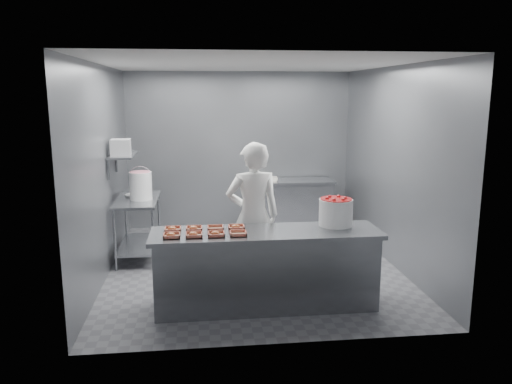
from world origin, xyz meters
TOP-DOWN VIEW (x-y plane):
  - floor at (0.00, 0.00)m, footprint 4.50×4.50m
  - ceiling at (0.00, 0.00)m, footprint 4.50×4.50m
  - wall_back at (0.00, 2.25)m, footprint 4.00×0.04m
  - wall_left at (-2.00, 0.00)m, footprint 0.04×4.50m
  - wall_right at (2.00, 0.00)m, footprint 0.04×4.50m
  - service_counter at (0.00, -1.35)m, footprint 2.60×0.70m
  - prep_table at (-1.65, 0.60)m, footprint 0.60×1.20m
  - back_counter at (0.90, 1.90)m, footprint 1.50×0.60m
  - wall_shelf at (-1.82, 0.60)m, footprint 0.35×0.90m
  - tray_0 at (-1.05, -1.47)m, footprint 0.19×0.18m
  - tray_1 at (-0.81, -1.47)m, footprint 0.19×0.18m
  - tray_2 at (-0.57, -1.47)m, footprint 0.19×0.18m
  - tray_3 at (-0.33, -1.47)m, footprint 0.19×0.18m
  - tray_4 at (-1.05, -1.23)m, footprint 0.19×0.18m
  - tray_5 at (-0.81, -1.23)m, footprint 0.19×0.18m
  - tray_6 at (-0.57, -1.23)m, footprint 0.19×0.18m
  - tray_7 at (-0.33, -1.23)m, footprint 0.19×0.18m
  - worker at (-0.08, -0.75)m, footprint 0.72×0.52m
  - strawberry_tub at (0.84, -1.20)m, footprint 0.39×0.39m
  - glaze_bucket at (-1.58, 0.54)m, footprint 0.34×0.32m
  - bucket_lid at (-1.71, 0.82)m, footprint 0.32×0.32m
  - rag at (-1.54, 1.01)m, footprint 0.14×0.12m
  - appliance at (-1.82, 0.42)m, footprint 0.28×0.32m
  - paper_stack at (0.49, 1.90)m, footprint 0.34×0.28m

SIDE VIEW (x-z plane):
  - floor at x=0.00m, z-range 0.00..0.00m
  - back_counter at x=0.90m, z-range 0.00..0.90m
  - service_counter at x=0.00m, z-range 0.00..0.90m
  - prep_table at x=-1.65m, z-range 0.14..1.04m
  - rag at x=-1.54m, z-range 0.90..0.92m
  - bucket_lid at x=-1.71m, z-range 0.90..0.92m
  - tray_3 at x=-0.33m, z-range 0.90..0.94m
  - tray_6 at x=-0.57m, z-range 0.90..0.94m
  - tray_0 at x=-1.05m, z-range 0.89..0.95m
  - tray_1 at x=-0.81m, z-range 0.89..0.95m
  - tray_2 at x=-0.57m, z-range 0.89..0.95m
  - tray_4 at x=-1.05m, z-range 0.89..0.95m
  - tray_5 at x=-0.81m, z-range 0.89..0.95m
  - tray_7 at x=-0.33m, z-range 0.89..0.95m
  - worker at x=-0.08m, z-range 0.00..1.85m
  - paper_stack at x=0.49m, z-range 0.90..0.96m
  - strawberry_tub at x=0.84m, z-range 0.91..1.23m
  - glaze_bucket at x=-1.58m, z-range 0.87..1.36m
  - wall_back at x=0.00m, z-range 0.00..2.80m
  - wall_left at x=-2.00m, z-range 0.00..2.80m
  - wall_right at x=2.00m, z-range 0.00..2.80m
  - wall_shelf at x=-1.82m, z-range 1.54..1.56m
  - appliance at x=-1.82m, z-range 1.56..1.79m
  - ceiling at x=0.00m, z-range 2.80..2.80m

